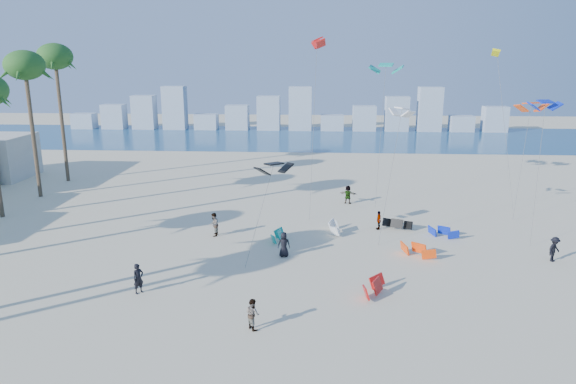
{
  "coord_description": "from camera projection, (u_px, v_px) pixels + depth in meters",
  "views": [
    {
      "loc": [
        5.16,
        -19.57,
        13.73
      ],
      "look_at": [
        3.0,
        16.0,
        4.5
      ],
      "focal_mm": 32.36,
      "sensor_mm": 36.0,
      "label": 1
    }
  ],
  "objects": [
    {
      "name": "ground",
      "position": [
        197.0,
        382.0,
        22.66
      ],
      "size": [
        220.0,
        220.0,
        0.0
      ],
      "primitive_type": "plane",
      "color": "beige",
      "rests_on": "ground"
    },
    {
      "name": "ocean",
      "position": [
        290.0,
        137.0,
        92.23
      ],
      "size": [
        220.0,
        220.0,
        0.0
      ],
      "primitive_type": "plane",
      "color": "navy",
      "rests_on": "ground"
    },
    {
      "name": "kitesurfer_near",
      "position": [
        138.0,
        279.0,
        31.04
      ],
      "size": [
        0.77,
        0.81,
        1.86
      ],
      "primitive_type": "imported",
      "rotation": [
        0.0,
        0.0,
        0.89
      ],
      "color": "black",
      "rests_on": "ground"
    },
    {
      "name": "kitesurfer_mid",
      "position": [
        253.0,
        314.0,
        26.95
      ],
      "size": [
        1.01,
        1.03,
        1.67
      ],
      "primitive_type": "imported",
      "rotation": [
        0.0,
        0.0,
        2.26
      ],
      "color": "gray",
      "rests_on": "ground"
    },
    {
      "name": "kitesurfers_far",
      "position": [
        374.0,
        223.0,
        41.64
      ],
      "size": [
        31.61,
        15.15,
        1.89
      ],
      "color": "black",
      "rests_on": "ground"
    },
    {
      "name": "grounded_kites",
      "position": [
        379.0,
        243.0,
        38.44
      ],
      "size": [
        14.88,
        14.8,
        0.88
      ],
      "color": "#0EA994",
      "rests_on": "ground"
    },
    {
      "name": "flying_kites",
      "position": [
        430.0,
        97.0,
        42.41
      ],
      "size": [
        26.92,
        28.06,
        16.03
      ],
      "color": "black",
      "rests_on": "ground"
    },
    {
      "name": "distant_skyline",
      "position": [
        287.0,
        114.0,
        101.19
      ],
      "size": [
        85.0,
        3.0,
        8.4
      ],
      "color": "#9EADBF",
      "rests_on": "ground"
    }
  ]
}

